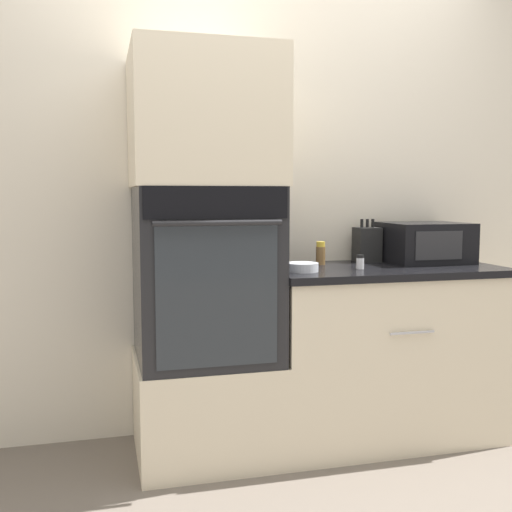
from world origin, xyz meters
The scene contains 11 objects.
ground_plane centered at (0.00, 0.00, 0.00)m, with size 12.00×12.00×0.00m, color #6B6056.
wall_back centered at (0.00, 0.63, 1.25)m, with size 8.00×0.05×2.50m.
oven_cabinet_base centered at (-0.32, 0.30, 0.23)m, with size 0.65×0.60×0.47m.
wall_oven centered at (-0.32, 0.30, 0.86)m, with size 0.63×0.64×0.79m.
oven_cabinet_upper centered at (-0.32, 0.30, 1.56)m, with size 0.65×0.60×0.60m.
counter_unit centered at (0.57, 0.30, 0.44)m, with size 1.16×0.63×0.87m.
microwave centered at (0.86, 0.40, 0.97)m, with size 0.42×0.36×0.21m.
knife_block centered at (0.58, 0.50, 0.96)m, with size 0.13×0.11×0.23m.
bowl centered at (0.11, 0.20, 0.89)m, with size 0.15×0.15×0.04m.
condiment_jar_near centered at (0.29, 0.44, 0.93)m, with size 0.05×0.05×0.12m.
condiment_jar_mid centered at (0.41, 0.22, 0.90)m, with size 0.04×0.04×0.07m.
Camera 1 is at (-0.79, -2.41, 1.22)m, focal length 42.00 mm.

